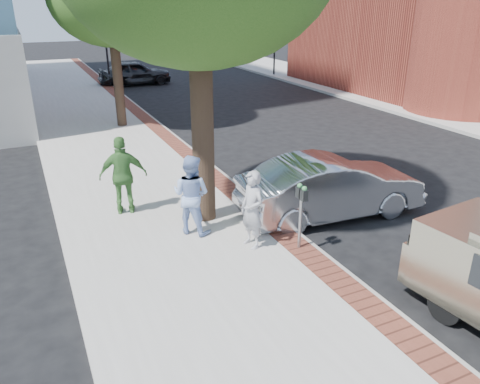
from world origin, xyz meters
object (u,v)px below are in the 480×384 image
person_officer (191,195)px  bg_car (135,73)px  parking_meter (301,203)px  person_green (123,176)px  person_gray (252,210)px  sedan_silver (331,187)px

person_officer → bg_car: bearing=-52.2°
parking_meter → bg_car: 23.17m
person_officer → person_green: (-1.16, 1.72, 0.06)m
parking_meter → person_gray: person_gray is taller
person_officer → bg_car: size_ratio=0.41×
person_officer → person_green: bearing=-8.3°
person_gray → sedan_silver: size_ratio=0.37×
parking_meter → person_officer: person_officer is taller
person_officer → sedan_silver: size_ratio=0.39×
sedan_silver → bg_car: sedan_silver is taller
person_green → sedan_silver: (4.75, -2.09, -0.36)m
person_officer → person_green: size_ratio=0.94×
person_officer → sedan_silver: 3.62m
parking_meter → person_green: size_ratio=0.74×
person_officer → bg_car: 21.71m
person_gray → person_green: (-2.10, 2.93, 0.13)m
person_officer → sedan_silver: bearing=-137.9°
parking_meter → sedan_silver: parking_meter is taller
sedan_silver → person_gray: bearing=112.0°
person_green → bg_car: 20.26m
parking_meter → bg_car: (1.95, 23.09, -0.43)m
parking_meter → person_officer: (-1.84, 1.71, -0.13)m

